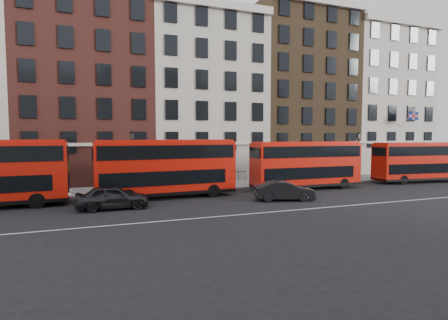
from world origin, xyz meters
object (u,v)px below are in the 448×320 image
object	(u,v)px
bus_d	(419,161)
traffic_light	(438,157)
car_rear	(113,197)
bus_c	(306,164)
car_front	(284,191)
bus_b	(166,167)

from	to	relation	value
bus_d	traffic_light	distance (m)	6.23
bus_d	car_rear	world-z (taller)	bus_d
bus_c	bus_d	world-z (taller)	bus_c
car_rear	traffic_light	world-z (taller)	traffic_light
car_front	bus_c	bearing A→B (deg)	-31.24
traffic_light	car_rear	bearing A→B (deg)	-171.64
bus_b	bus_d	distance (m)	27.32
car_front	traffic_light	size ratio (longest dim) A/B	1.41
bus_d	car_front	world-z (taller)	bus_d
bus_d	car_front	size ratio (longest dim) A/B	2.25
bus_c	car_rear	distance (m)	17.77
bus_b	car_rear	xyz separation A→B (m)	(-4.25, -3.12, -1.70)
car_front	traffic_light	distance (m)	25.63
bus_b	bus_c	bearing A→B (deg)	-2.74
bus_b	traffic_light	world-z (taller)	bus_b
bus_c	car_rear	xyz separation A→B (m)	(-17.43, -3.12, -1.58)
bus_c	car_front	xyz separation A→B (m)	(-4.77, -4.35, -1.64)
car_rear	traffic_light	bearing A→B (deg)	-80.59
bus_b	car_rear	distance (m)	5.54
bus_c	car_front	world-z (taller)	bus_c
bus_d	traffic_light	xyz separation A→B (m)	(5.76, 2.36, 0.14)
bus_c	bus_d	xyz separation A→B (m)	(14.14, 0.00, -0.09)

